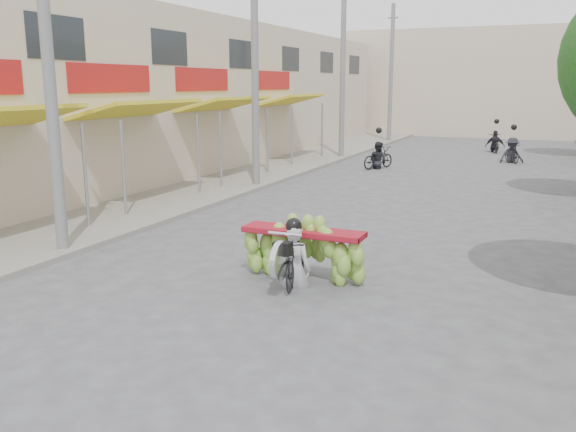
# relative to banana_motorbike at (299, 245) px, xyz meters

# --- Properties ---
(ground) EXTENTS (120.00, 120.00, 0.00)m
(ground) POSITION_rel_banana_motorbike_xyz_m (0.18, -3.20, -0.69)
(ground) COLOR #56575B
(ground) RESTS_ON ground
(sidewalk_left) EXTENTS (4.00, 60.00, 0.12)m
(sidewalk_left) POSITION_rel_banana_motorbike_xyz_m (-6.82, 11.80, -0.63)
(sidewalk_left) COLOR gray
(sidewalk_left) RESTS_ON ground
(shophouse_row_left) EXTENTS (9.77, 40.00, 6.00)m
(shophouse_row_left) POSITION_rel_banana_motorbike_xyz_m (-11.80, 10.78, 2.31)
(shophouse_row_left) COLOR beige
(shophouse_row_left) RESTS_ON ground
(far_building) EXTENTS (20.00, 6.00, 7.00)m
(far_building) POSITION_rel_banana_motorbike_xyz_m (0.18, 34.80, 2.81)
(far_building) COLOR beige
(far_building) RESTS_ON ground
(utility_pole_near) EXTENTS (0.60, 0.24, 8.00)m
(utility_pole_near) POSITION_rel_banana_motorbike_xyz_m (-5.22, -0.20, 3.34)
(utility_pole_near) COLOR slate
(utility_pole_near) RESTS_ON ground
(utility_pole_mid) EXTENTS (0.60, 0.24, 8.00)m
(utility_pole_mid) POSITION_rel_banana_motorbike_xyz_m (-5.22, 8.80, 3.34)
(utility_pole_mid) COLOR slate
(utility_pole_mid) RESTS_ON ground
(utility_pole_far) EXTENTS (0.60, 0.24, 8.00)m
(utility_pole_far) POSITION_rel_banana_motorbike_xyz_m (-5.22, 17.80, 3.34)
(utility_pole_far) COLOR slate
(utility_pole_far) RESTS_ON ground
(utility_pole_back) EXTENTS (0.60, 0.24, 8.00)m
(utility_pole_back) POSITION_rel_banana_motorbike_xyz_m (-5.22, 26.80, 3.34)
(utility_pole_back) COLOR slate
(utility_pole_back) RESTS_ON ground
(banana_motorbike) EXTENTS (2.20, 1.75, 2.03)m
(banana_motorbike) POSITION_rel_banana_motorbike_xyz_m (0.00, 0.00, 0.00)
(banana_motorbike) COLOR black
(banana_motorbike) RESTS_ON ground
(bg_motorbike_a) EXTENTS (1.23, 1.71, 1.95)m
(bg_motorbike_a) POSITION_rel_banana_motorbike_xyz_m (-2.68, 15.05, 0.05)
(bg_motorbike_a) COLOR black
(bg_motorbike_a) RESTS_ON ground
(bg_motorbike_b) EXTENTS (1.19, 1.53, 1.95)m
(bg_motorbike_b) POSITION_rel_banana_motorbike_xyz_m (2.28, 19.25, 0.19)
(bg_motorbike_b) COLOR black
(bg_motorbike_b) RESTS_ON ground
(bg_motorbike_c) EXTENTS (1.06, 1.71, 1.95)m
(bg_motorbike_c) POSITION_rel_banana_motorbike_xyz_m (1.20, 23.40, 0.10)
(bg_motorbike_c) COLOR black
(bg_motorbike_c) RESTS_ON ground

